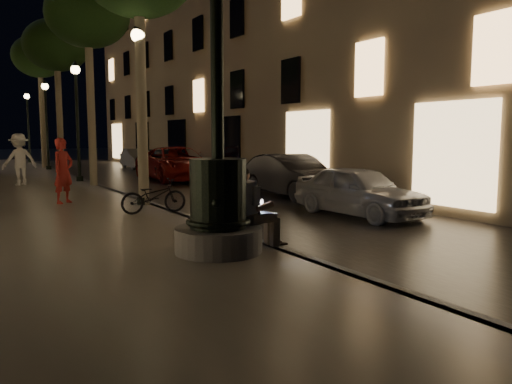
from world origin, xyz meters
TOP-DOWN VIEW (x-y plane):
  - ground at (0.00, 15.00)m, footprint 120.00×120.00m
  - cobble_lane at (3.00, 15.00)m, footprint 6.00×45.00m
  - curb_strip at (0.00, 15.00)m, footprint 0.25×45.00m
  - building_right at (10.00, 18.00)m, footprint 8.00×36.00m
  - fountain_lamppost at (-1.00, 2.00)m, footprint 1.40×1.40m
  - seated_man_laptop at (-0.39, 2.00)m, footprint 0.99×0.34m
  - tree_second at (-0.20, 14.00)m, footprint 3.00×3.00m
  - tree_third at (-0.30, 20.00)m, footprint 3.00×3.00m
  - tree_far at (-0.22, 26.00)m, footprint 3.00×3.00m
  - lamp_curb_a at (-0.30, 8.00)m, footprint 0.36×0.36m
  - lamp_curb_b at (-0.30, 16.00)m, footprint 0.36×0.36m
  - lamp_curb_c at (-0.30, 24.00)m, footprint 0.36×0.36m
  - lamp_curb_d at (-0.30, 32.00)m, footprint 0.36×0.36m
  - car_front at (4.24, 4.46)m, footprint 1.71×3.88m
  - car_second at (4.98, 8.52)m, footprint 1.55×4.35m
  - car_third at (4.05, 16.32)m, footprint 2.77×5.63m
  - car_rear at (5.20, 20.98)m, footprint 2.16×4.53m
  - car_fifth at (4.94, 24.93)m, footprint 1.48×3.79m
  - pedestrian_red at (-2.06, 9.35)m, footprint 0.78×0.73m
  - pedestrian_white at (-2.55, 15.42)m, footprint 1.39×1.02m
  - bicycle at (-0.54, 6.38)m, footprint 1.61×0.67m

SIDE VIEW (x-z plane):
  - ground at x=0.00m, z-range 0.00..0.00m
  - cobble_lane at x=3.00m, z-range 0.00..0.02m
  - curb_strip at x=0.00m, z-range 0.00..0.20m
  - bicycle at x=-0.54m, z-range 0.20..1.02m
  - car_fifth at x=4.94m, z-range 0.00..1.23m
  - car_rear at x=5.20m, z-range 0.00..1.27m
  - car_front at x=4.24m, z-range 0.00..1.30m
  - car_second at x=4.98m, z-range 0.00..1.43m
  - car_third at x=4.05m, z-range 0.00..1.54m
  - seated_man_laptop at x=-0.39m, z-range 0.24..1.60m
  - pedestrian_red at x=-2.06m, z-range 0.20..1.99m
  - pedestrian_white at x=-2.55m, z-range 0.20..2.13m
  - fountain_lamppost at x=-1.00m, z-range -1.39..3.81m
  - lamp_curb_a at x=-0.30m, z-range 0.83..5.64m
  - lamp_curb_b at x=-0.30m, z-range 0.83..5.64m
  - lamp_curb_c at x=-0.30m, z-range 0.83..5.64m
  - lamp_curb_d at x=-0.30m, z-range 0.83..5.64m
  - tree_third at x=-0.30m, z-range 2.54..9.74m
  - tree_second at x=-0.20m, z-range 2.63..10.03m
  - tree_far at x=-0.22m, z-range 2.68..10.18m
  - building_right at x=10.00m, z-range 0.00..15.00m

